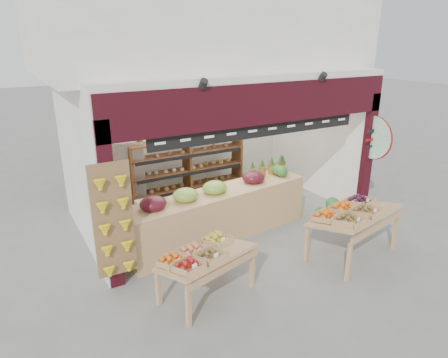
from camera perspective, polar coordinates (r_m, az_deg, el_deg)
ground at (r=8.55m, az=1.01°, el=-6.15°), size 60.00×60.00×0.00m
shop_structure at (r=9.13m, az=-4.44°, el=20.81°), size 6.36×5.12×5.40m
banana_board at (r=6.13m, az=-15.42°, el=-6.15°), size 0.60×0.15×1.80m
gift_sign at (r=8.89m, az=20.53°, el=5.58°), size 0.04×0.93×0.92m
back_shelving at (r=9.43m, az=-5.33°, el=3.43°), size 2.84×0.46×1.77m
refrigerator at (r=9.29m, az=-13.43°, el=0.71°), size 0.72×0.72×1.59m
cardboard_stack at (r=8.17m, az=-9.48°, el=-5.67°), size 1.02×0.73×0.72m
mid_counter at (r=7.71m, az=-0.74°, el=-4.81°), size 3.90×1.19×1.19m
display_table_left at (r=5.91m, az=-3.37°, el=-11.00°), size 1.56×1.12×0.92m
display_table_right at (r=7.29m, az=17.78°, el=-4.72°), size 1.82×1.24×1.06m
watermelon_pile at (r=8.78m, az=15.11°, el=-4.87°), size 0.69×0.69×0.54m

